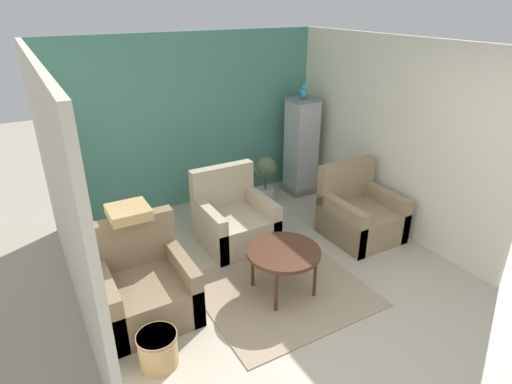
# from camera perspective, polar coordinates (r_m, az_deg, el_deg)

# --- Properties ---
(ground_plane) EXTENTS (20.00, 20.00, 0.00)m
(ground_plane) POSITION_cam_1_polar(r_m,az_deg,el_deg) (4.05, 13.56, -20.50)
(ground_plane) COLOR #B2A893
(ground_plane) RESTS_ON ground
(wall_back_accent) EXTENTS (3.97, 0.06, 2.42)m
(wall_back_accent) POSITION_cam_1_polar(r_m,az_deg,el_deg) (6.19, -8.51, 9.19)
(wall_back_accent) COLOR #4C897A
(wall_back_accent) RESTS_ON ground_plane
(wall_left) EXTENTS (0.06, 3.59, 2.42)m
(wall_left) POSITION_cam_1_polar(r_m,az_deg,el_deg) (4.09, -24.55, -1.01)
(wall_left) COLOR beige
(wall_left) RESTS_ON ground_plane
(wall_right) EXTENTS (0.06, 3.59, 2.42)m
(wall_right) POSITION_cam_1_polar(r_m,az_deg,el_deg) (5.79, 17.21, 7.28)
(wall_right) COLOR beige
(wall_right) RESTS_ON ground_plane
(area_rug) EXTENTS (1.66, 1.51, 0.01)m
(area_rug) POSITION_cam_1_polar(r_m,az_deg,el_deg) (4.63, 3.56, -12.96)
(area_rug) COLOR gray
(area_rug) RESTS_ON ground_plane
(coffee_table) EXTENTS (0.75, 0.75, 0.50)m
(coffee_table) POSITION_cam_1_polar(r_m,az_deg,el_deg) (4.37, 3.72, -8.24)
(coffee_table) COLOR #472819
(coffee_table) RESTS_ON ground_plane
(armchair_left) EXTENTS (0.83, 0.84, 0.92)m
(armchair_left) POSITION_cam_1_polar(r_m,az_deg,el_deg) (4.33, -14.49, -12.31)
(armchair_left) COLOR #7A664C
(armchair_left) RESTS_ON ground_plane
(armchair_right) EXTENTS (0.83, 0.84, 0.92)m
(armchair_right) POSITION_cam_1_polar(r_m,az_deg,el_deg) (5.62, 13.62, -3.06)
(armchair_right) COLOR #8E7A5B
(armchair_right) RESTS_ON ground_plane
(armchair_middle) EXTENTS (0.83, 0.84, 0.92)m
(armchair_middle) POSITION_cam_1_polar(r_m,az_deg,el_deg) (5.34, -2.98, -3.92)
(armchair_middle) COLOR tan
(armchair_middle) RESTS_ON ground_plane
(birdcage) EXTENTS (0.47, 0.47, 1.47)m
(birdcage) POSITION_cam_1_polar(r_m,az_deg,el_deg) (6.64, 6.04, 5.90)
(birdcage) COLOR slate
(birdcage) RESTS_ON ground_plane
(parrot) EXTENTS (0.10, 0.18, 0.22)m
(parrot) POSITION_cam_1_polar(r_m,az_deg,el_deg) (6.42, 6.37, 13.13)
(parrot) COLOR teal
(parrot) RESTS_ON birdcage
(potted_plant) EXTENTS (0.34, 0.31, 0.70)m
(potted_plant) POSITION_cam_1_polar(r_m,az_deg,el_deg) (6.35, 1.26, 2.32)
(potted_plant) COLOR beige
(potted_plant) RESTS_ON ground_plane
(wicker_basket) EXTENTS (0.34, 0.34, 0.31)m
(wicker_basket) POSITION_cam_1_polar(r_m,az_deg,el_deg) (3.86, -12.95, -19.67)
(wicker_basket) COLOR tan
(wicker_basket) RESTS_ON ground_plane
(throw_pillow) EXTENTS (0.38, 0.38, 0.10)m
(throw_pillow) POSITION_cam_1_polar(r_m,az_deg,el_deg) (4.23, -16.63, -2.57)
(throw_pillow) COLOR tan
(throw_pillow) RESTS_ON armchair_left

